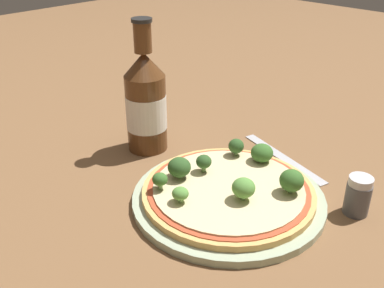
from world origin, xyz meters
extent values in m
plane|color=brown|center=(0.00, 0.00, 0.00)|extent=(3.00, 3.00, 0.00)
cylinder|color=#A3B293|center=(-0.02, -0.02, 0.01)|extent=(0.29, 0.29, 0.01)
cylinder|color=tan|center=(-0.02, -0.02, 0.02)|extent=(0.26, 0.26, 0.01)
cylinder|color=#B74728|center=(-0.02, -0.02, 0.02)|extent=(0.24, 0.24, 0.00)
cylinder|color=beige|center=(-0.02, -0.02, 0.02)|extent=(0.22, 0.22, 0.00)
cylinder|color=#7A9E5B|center=(-0.09, 0.00, 0.03)|extent=(0.01, 0.01, 0.01)
ellipsoid|color=#568E3D|center=(-0.09, 0.00, 0.04)|extent=(0.02, 0.02, 0.02)
cylinder|color=#7A9E5B|center=(-0.03, -0.06, 0.03)|extent=(0.01, 0.01, 0.01)
ellipsoid|color=#568E3D|center=(-0.03, -0.06, 0.05)|extent=(0.03, 0.03, 0.03)
cylinder|color=#7A9E5B|center=(-0.05, 0.05, 0.03)|extent=(0.01, 0.01, 0.01)
ellipsoid|color=#2D5123|center=(-0.05, 0.05, 0.04)|extent=(0.04, 0.04, 0.03)
cylinder|color=#7A9E5B|center=(0.03, -0.10, 0.03)|extent=(0.01, 0.01, 0.01)
ellipsoid|color=#386628|center=(0.03, -0.10, 0.05)|extent=(0.03, 0.03, 0.03)
cylinder|color=#7A9E5B|center=(-0.09, 0.04, 0.03)|extent=(0.01, 0.01, 0.01)
ellipsoid|color=#386628|center=(-0.09, 0.04, 0.04)|extent=(0.02, 0.02, 0.02)
cylinder|color=#7A9E5B|center=(0.07, 0.03, 0.03)|extent=(0.01, 0.01, 0.01)
ellipsoid|color=#2D5123|center=(0.07, 0.03, 0.04)|extent=(0.03, 0.03, 0.02)
cylinder|color=#7A9E5B|center=(-0.01, 0.03, 0.03)|extent=(0.01, 0.01, 0.01)
ellipsoid|color=#2D5123|center=(-0.01, 0.03, 0.04)|extent=(0.02, 0.02, 0.02)
cylinder|color=#7A9E5B|center=(0.08, -0.01, 0.03)|extent=(0.01, 0.01, 0.01)
ellipsoid|color=#386628|center=(0.08, -0.01, 0.04)|extent=(0.04, 0.04, 0.03)
cylinder|color=#563319|center=(0.01, 0.19, 0.07)|extent=(0.07, 0.07, 0.14)
cylinder|color=silver|center=(0.01, 0.19, 0.07)|extent=(0.07, 0.07, 0.06)
cone|color=#563319|center=(0.01, 0.19, 0.16)|extent=(0.07, 0.07, 0.04)
cylinder|color=#563319|center=(0.01, 0.19, 0.20)|extent=(0.03, 0.03, 0.05)
cylinder|color=black|center=(0.01, 0.19, 0.23)|extent=(0.03, 0.03, 0.01)
cylinder|color=#4C4C51|center=(0.09, -0.17, 0.02)|extent=(0.04, 0.04, 0.05)
cylinder|color=silver|center=(0.09, -0.17, 0.05)|extent=(0.03, 0.03, 0.01)
cube|color=#B2B2B7|center=(0.15, -0.01, 0.00)|extent=(0.07, 0.20, 0.00)
camera|label=1|loc=(-0.45, -0.37, 0.39)|focal=42.00mm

